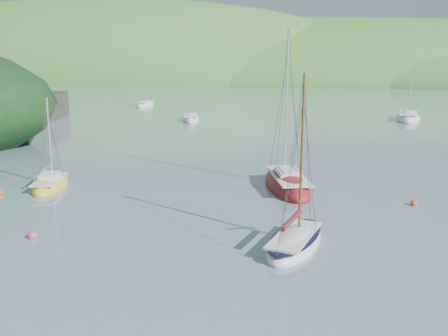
# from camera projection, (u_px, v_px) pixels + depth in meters

# --- Properties ---
(ground) EXTENTS (700.00, 700.00, 0.00)m
(ground) POSITION_uv_depth(u_px,v_px,m) (163.00, 253.00, 22.65)
(ground) COLOR slate
(ground) RESTS_ON ground
(shoreline_hills) EXTENTS (690.00, 135.00, 56.00)m
(shoreline_hills) POSITION_uv_depth(u_px,v_px,m) (243.00, 78.00, 190.76)
(shoreline_hills) COLOR #3D762D
(shoreline_hills) RESTS_ON ground
(daysailer_white) EXTENTS (3.67, 5.95, 8.59)m
(daysailer_white) POSITION_uv_depth(u_px,v_px,m) (295.00, 242.00, 23.40)
(daysailer_white) COLOR silver
(daysailer_white) RESTS_ON ground
(sloop_red) EXTENTS (4.20, 8.10, 11.42)m
(sloop_red) POSITION_uv_depth(u_px,v_px,m) (287.00, 185.00, 33.63)
(sloop_red) COLOR maroon
(sloop_red) RESTS_ON ground
(sailboat_yellow) EXTENTS (2.71, 5.23, 6.62)m
(sailboat_yellow) POSITION_uv_depth(u_px,v_px,m) (50.00, 185.00, 33.82)
(sailboat_yellow) COLOR yellow
(sailboat_yellow) RESTS_ON ground
(distant_sloop_a) EXTENTS (3.35, 6.79, 9.28)m
(distant_sloop_a) POSITION_uv_depth(u_px,v_px,m) (191.00, 119.00, 68.43)
(distant_sloop_a) COLOR silver
(distant_sloop_a) RESTS_ON ground
(distant_sloop_b) EXTENTS (4.99, 9.18, 12.42)m
(distant_sloop_b) POSITION_uv_depth(u_px,v_px,m) (408.00, 119.00, 68.86)
(distant_sloop_b) COLOR silver
(distant_sloop_b) RESTS_ON ground
(distant_sloop_c) EXTENTS (2.73, 6.57, 9.17)m
(distant_sloop_c) POSITION_uv_depth(u_px,v_px,m) (145.00, 105.00, 87.67)
(distant_sloop_c) COLOR silver
(distant_sloop_c) RESTS_ON ground
(mooring_buoys) EXTENTS (26.32, 8.22, 0.48)m
(mooring_buoys) POSITION_uv_depth(u_px,v_px,m) (131.00, 213.00, 28.06)
(mooring_buoys) COLOR #CC3B74
(mooring_buoys) RESTS_ON ground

